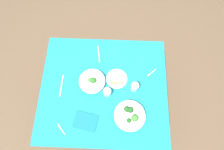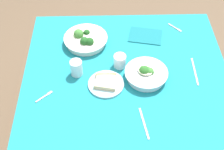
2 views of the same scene
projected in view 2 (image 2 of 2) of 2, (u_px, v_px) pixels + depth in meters
The scene contains 12 objects.
ground_plane at pixel (123, 138), 2.35m from camera, with size 6.00×6.00×0.00m, color brown.
dining_table at pixel (126, 85), 1.88m from camera, with size 1.17×1.05×0.74m.
broccoli_bowl_far at pixel (146, 74), 1.74m from camera, with size 0.24×0.24×0.09m.
broccoli_bowl_near at pixel (85, 40), 1.93m from camera, with size 0.27×0.27×0.09m.
bread_side_plate at pixel (106, 83), 1.72m from camera, with size 0.20×0.20×0.04m.
water_glass_center at pixel (76, 68), 1.74m from camera, with size 0.07×0.07×0.10m, color silver.
water_glass_side at pixel (120, 61), 1.79m from camera, with size 0.07×0.07×0.08m, color silver.
fork_by_far_bowl at pixel (175, 28), 2.05m from camera, with size 0.08×0.09×0.00m.
fork_by_near_bowl at pixel (45, 96), 1.67m from camera, with size 0.09×0.08×0.00m.
table_knife_left at pixel (195, 71), 1.79m from camera, with size 0.21×0.01×0.00m, color #B7B7BC.
table_knife_right at pixel (144, 123), 1.55m from camera, with size 0.19×0.01×0.00m, color #B7B7BC.
napkin_folded_upper at pixel (145, 36), 1.99m from camera, with size 0.20×0.15×0.01m, color #156870.
Camera 2 is at (0.11, 1.21, 2.06)m, focal length 49.98 mm.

